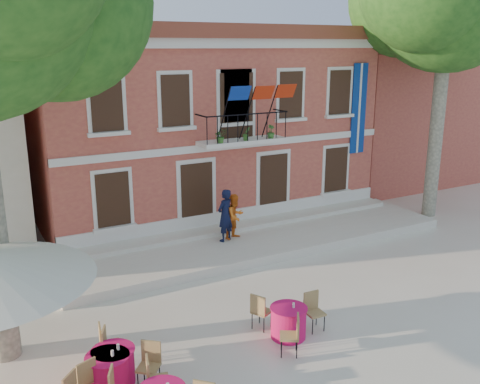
% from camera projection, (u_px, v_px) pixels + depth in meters
% --- Properties ---
extents(ground, '(90.00, 90.00, 0.00)m').
position_uv_depth(ground, '(277.00, 310.00, 14.13)').
color(ground, beige).
rests_on(ground, ground).
extents(main_building, '(13.50, 9.59, 7.50)m').
position_uv_depth(main_building, '(191.00, 119.00, 22.50)').
color(main_building, '#C76248').
rests_on(main_building, ground).
extents(neighbor_east, '(9.40, 9.40, 6.40)m').
position_uv_depth(neighbor_east, '(386.00, 113.00, 29.08)').
color(neighbor_east, '#C76248').
rests_on(neighbor_east, ground).
extents(terrace, '(14.00, 3.40, 0.30)m').
position_uv_depth(terrace, '(258.00, 241.00, 18.74)').
color(terrace, silver).
rests_on(terrace, ground).
extents(pedestrian_navy, '(0.78, 0.67, 1.82)m').
position_uv_depth(pedestrian_navy, '(225.00, 215.00, 18.09)').
color(pedestrian_navy, black).
rests_on(pedestrian_navy, terrace).
extents(pedestrian_orange, '(0.93, 0.83, 1.58)m').
position_uv_depth(pedestrian_orange, '(235.00, 216.00, 18.37)').
color(pedestrian_orange, orange).
rests_on(pedestrian_orange, terrace).
extents(cafe_table_2, '(1.84, 1.76, 0.95)m').
position_uv_depth(cafe_table_2, '(114.00, 364.00, 10.97)').
color(cafe_table_2, '#C41248').
rests_on(cafe_table_2, ground).
extents(cafe_table_3, '(1.17, 1.92, 0.95)m').
position_uv_depth(cafe_table_3, '(108.00, 371.00, 10.76)').
color(cafe_table_3, '#C41248').
rests_on(cafe_table_3, ground).
extents(cafe_table_4, '(1.66, 1.87, 0.95)m').
position_uv_depth(cafe_table_4, '(288.00, 321.00, 12.73)').
color(cafe_table_4, '#C41248').
rests_on(cafe_table_4, ground).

